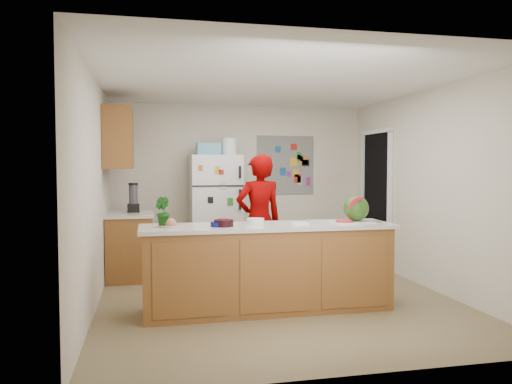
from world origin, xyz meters
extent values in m
cube|color=brown|center=(0.00, 0.00, -0.01)|extent=(4.00, 4.50, 0.02)
cube|color=beige|center=(0.00, 2.26, 1.25)|extent=(4.00, 0.02, 2.50)
cube|color=beige|center=(-2.01, 0.00, 1.25)|extent=(0.02, 4.50, 2.50)
cube|color=beige|center=(2.01, 0.00, 1.25)|extent=(0.02, 4.50, 2.50)
cube|color=white|center=(0.00, 0.00, 2.51)|extent=(4.00, 4.50, 0.02)
cube|color=black|center=(1.99, 1.45, 1.02)|extent=(0.03, 0.85, 2.04)
cube|color=brown|center=(-0.20, -0.50, 0.44)|extent=(2.60, 0.62, 0.88)
cube|color=silver|center=(-0.20, -0.50, 0.90)|extent=(2.68, 0.70, 0.04)
cube|color=brown|center=(-1.69, 1.35, 0.43)|extent=(0.60, 0.80, 0.86)
cube|color=silver|center=(-1.69, 1.35, 0.88)|extent=(0.64, 0.84, 0.04)
cube|color=brown|center=(-1.82, 1.30, 1.90)|extent=(0.35, 1.00, 0.80)
cube|color=silver|center=(-0.45, 1.88, 0.85)|extent=(0.75, 0.70, 1.70)
cube|color=#5999B2|center=(-0.55, 1.88, 1.79)|extent=(0.35, 0.28, 0.18)
cube|color=slate|center=(0.75, 2.24, 1.55)|extent=(0.95, 0.01, 0.95)
imported|color=#6D0000|center=(-0.07, 0.55, 0.84)|extent=(0.68, 0.51, 1.69)
cylinder|color=black|center=(-1.64, 1.43, 1.09)|extent=(0.12, 0.12, 0.38)
cube|color=white|center=(0.74, -0.50, 0.93)|extent=(0.46, 0.36, 0.01)
sphere|color=#275A10|center=(0.80, -0.48, 1.07)|extent=(0.28, 0.28, 0.28)
cylinder|color=red|center=(0.64, -0.55, 0.94)|extent=(0.18, 0.18, 0.02)
cylinder|color=black|center=(-0.68, -0.57, 0.96)|extent=(0.26, 0.26, 0.07)
cylinder|color=white|center=(-0.32, -0.42, 0.95)|extent=(0.20, 0.20, 0.06)
cylinder|color=#080F5D|center=(-0.75, -0.57, 0.95)|extent=(0.16, 0.16, 0.05)
cylinder|color=beige|center=(-1.22, -0.48, 0.93)|extent=(0.31, 0.31, 0.02)
cube|color=silver|center=(0.13, -0.54, 0.93)|extent=(0.18, 0.16, 0.02)
cube|color=gray|center=(1.00, -0.58, 0.93)|extent=(0.10, 0.05, 0.01)
imported|color=#183F0E|center=(-1.30, -0.45, 1.07)|extent=(0.21, 0.22, 0.31)
camera|label=1|loc=(-1.43, -5.60, 1.54)|focal=35.00mm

